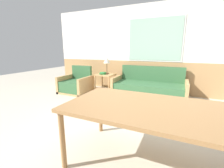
{
  "coord_description": "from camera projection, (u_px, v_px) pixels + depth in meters",
  "views": [
    {
      "loc": [
        0.71,
        -2.22,
        1.36
      ],
      "look_at": [
        -0.75,
        1.02,
        0.54
      ],
      "focal_mm": 24.0,
      "sensor_mm": 36.0,
      "label": 1
    }
  ],
  "objects": [
    {
      "name": "side_table",
      "position": [
        105.0,
        77.0,
        4.84
      ],
      "size": [
        0.55,
        0.55,
        0.58
      ],
      "color": "tan",
      "rests_on": "ground_plane"
    },
    {
      "name": "dining_table",
      "position": [
        156.0,
        112.0,
        1.64
      ],
      "size": [
        2.01,
        1.02,
        0.75
      ],
      "color": "#9E7042",
      "rests_on": "ground_plane"
    },
    {
      "name": "wall_back",
      "position": [
        155.0,
        49.0,
        4.59
      ],
      "size": [
        7.2,
        0.09,
        2.7
      ],
      "color": "tan",
      "rests_on": "ground_plane"
    },
    {
      "name": "table_lamp",
      "position": [
        107.0,
        61.0,
        4.81
      ],
      "size": [
        0.23,
        0.23,
        0.52
      ],
      "color": "#4C3823",
      "rests_on": "side_table"
    },
    {
      "name": "armchair",
      "position": [
        76.0,
        85.0,
        4.83
      ],
      "size": [
        0.89,
        0.83,
        0.83
      ],
      "rotation": [
        0.0,
        0.0,
        0.04
      ],
      "color": "tan",
      "rests_on": "ground_plane"
    },
    {
      "name": "ground_plane",
      "position": [
        127.0,
        131.0,
        2.57
      ],
      "size": [
        16.0,
        16.0,
        0.0
      ],
      "primitive_type": "plane",
      "color": "beige"
    },
    {
      "name": "couch",
      "position": [
        149.0,
        88.0,
        4.39
      ],
      "size": [
        2.06,
        0.88,
        0.86
      ],
      "color": "tan",
      "rests_on": "ground_plane"
    },
    {
      "name": "book_stack",
      "position": [
        103.0,
        73.0,
        4.75
      ],
      "size": [
        0.21,
        0.18,
        0.07
      ],
      "color": "#2D7F3D",
      "rests_on": "side_table"
    }
  ]
}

